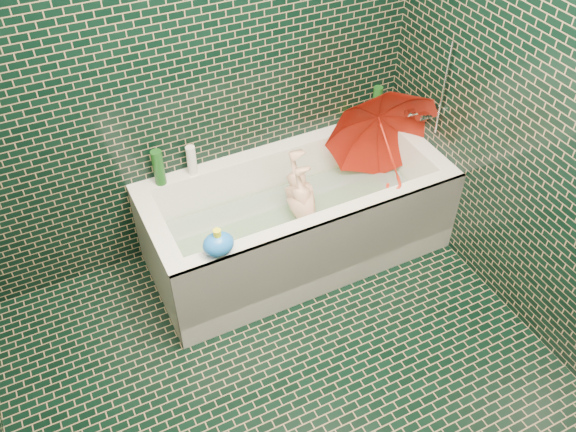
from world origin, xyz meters
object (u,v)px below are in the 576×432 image
child (306,216)px  bath_toy (218,244)px  bathtub (298,227)px  umbrella (389,150)px  rubber_duck (355,120)px

child → bath_toy: (-0.62, -0.28, 0.31)m
bathtub → bath_toy: 0.78m
bath_toy → bathtub: bearing=34.3°
umbrella → bathtub: bearing=-159.9°
bathtub → rubber_duck: size_ratio=15.57×
child → umbrella: umbrella is taller
bathtub → umbrella: 0.68m
child → umbrella: bearing=109.0°
rubber_duck → bath_toy: size_ratio=0.66×
umbrella → child: bearing=-157.2°
child → bath_toy: bath_toy is taller
bath_toy → rubber_duck: bearing=35.9°
bathtub → child: bathtub is taller
child → umbrella: size_ratio=1.21×
rubber_duck → bath_toy: 1.30m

